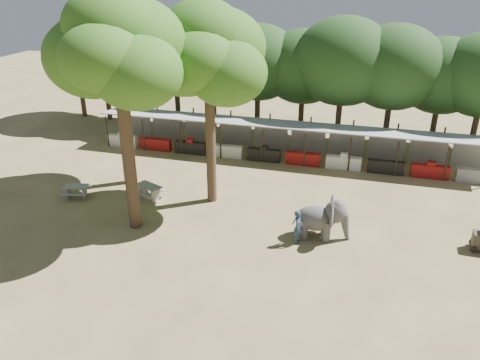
% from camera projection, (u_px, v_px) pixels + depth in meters
% --- Properties ---
extents(ground, '(100.00, 100.00, 0.00)m').
position_uv_depth(ground, '(232.00, 263.00, 22.00)').
color(ground, brown).
rests_on(ground, ground).
extents(vendor_stalls, '(28.00, 2.99, 2.80)m').
position_uv_depth(vendor_stalls, '(286.00, 143.00, 33.64)').
color(vendor_stalls, '#96999E').
rests_on(vendor_stalls, ground).
extents(yard_tree_left, '(7.10, 6.90, 11.02)m').
position_uv_depth(yard_tree_left, '(115.00, 52.00, 27.10)').
color(yard_tree_left, '#332316').
rests_on(yard_tree_left, ground).
extents(yard_tree_center, '(7.10, 6.90, 12.04)m').
position_uv_depth(yard_tree_center, '(117.00, 50.00, 21.57)').
color(yard_tree_center, '#332316').
rests_on(yard_tree_center, ground).
extents(yard_tree_back, '(7.10, 6.90, 11.36)m').
position_uv_depth(yard_tree_back, '(207.00, 54.00, 24.63)').
color(yard_tree_back, '#332316').
rests_on(yard_tree_back, ground).
extents(backdrop_trees, '(46.46, 5.95, 8.33)m').
position_uv_depth(backdrop_trees, '(300.00, 68.00, 36.37)').
color(backdrop_trees, '#332316').
rests_on(backdrop_trees, ground).
extents(elephant, '(2.86, 2.18, 2.18)m').
position_uv_depth(elephant, '(322.00, 218.00, 23.72)').
color(elephant, '#403E3D').
rests_on(elephant, ground).
extents(handler, '(0.44, 0.66, 1.82)m').
position_uv_depth(handler, '(298.00, 227.00, 23.26)').
color(handler, '#26384C').
rests_on(handler, ground).
extents(picnic_table_near, '(1.76, 1.66, 0.74)m').
position_uv_depth(picnic_table_near, '(76.00, 190.00, 28.17)').
color(picnic_table_near, gray).
rests_on(picnic_table_near, ground).
extents(picnic_table_far, '(2.09, 2.01, 0.82)m').
position_uv_depth(picnic_table_far, '(149.00, 190.00, 28.04)').
color(picnic_table_far, gray).
rests_on(picnic_table_far, ground).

